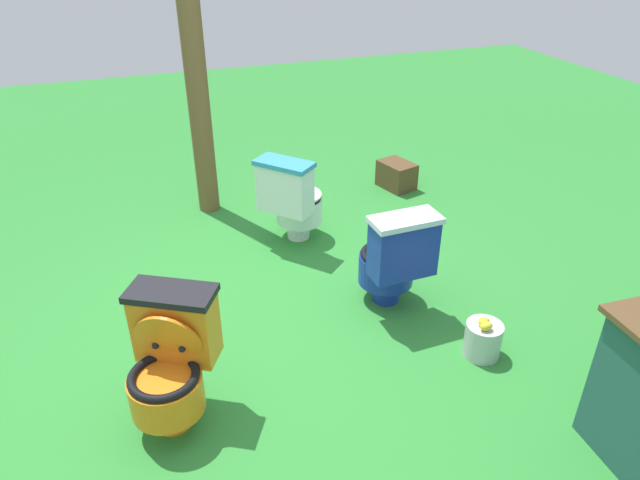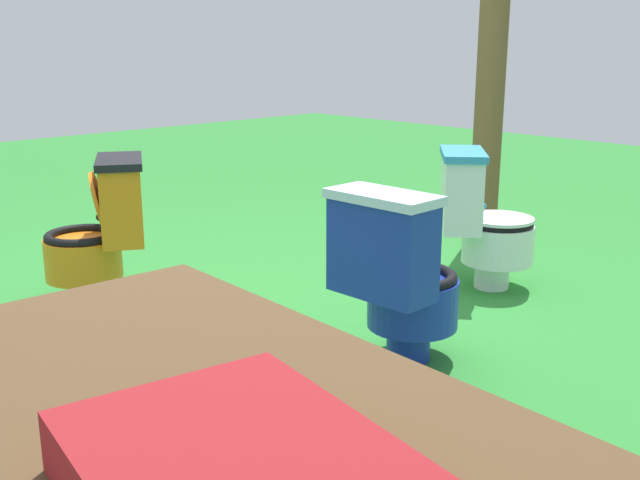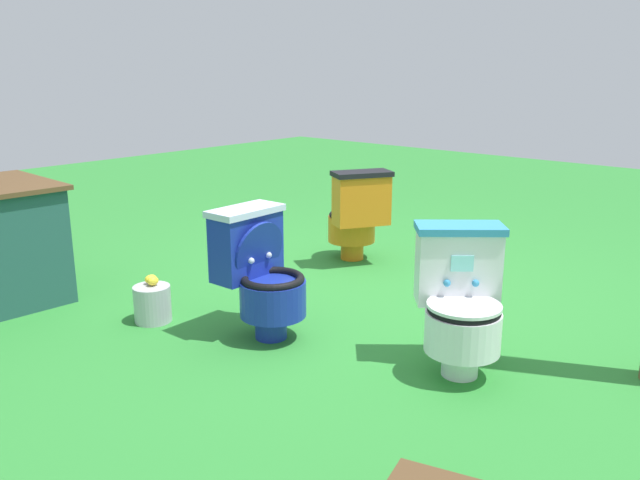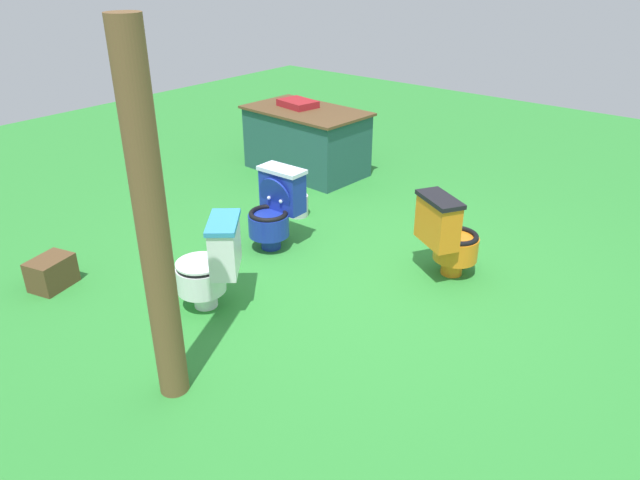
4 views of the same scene
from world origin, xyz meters
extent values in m
plane|color=#2D8433|center=(0.00, 0.00, 0.00)|extent=(14.00, 14.00, 0.00)
cylinder|color=white|center=(-0.58, -1.11, 0.07)|extent=(0.25, 0.25, 0.14)
cylinder|color=white|center=(-0.59, -1.12, 0.24)|extent=(0.52, 0.52, 0.20)
torus|color=black|center=(-0.59, -1.12, 0.35)|extent=(0.50, 0.50, 0.04)
cylinder|color=#338CBF|center=(-0.59, -1.12, 0.30)|extent=(0.34, 0.34, 0.01)
cube|color=white|center=(-0.44, -0.99, 0.51)|extent=(0.41, 0.44, 0.37)
cube|color=#338CBF|center=(-0.44, -0.99, 0.71)|extent=(0.44, 0.47, 0.04)
cube|color=#8CE0E5|center=(-0.52, -1.05, 0.56)|extent=(0.08, 0.09, 0.08)
cylinder|color=white|center=(-0.59, -1.12, 0.37)|extent=(0.51, 0.51, 0.02)
sphere|color=#338CBF|center=(-0.48, -1.11, 0.46)|extent=(0.04, 0.04, 0.04)
sphere|color=#338CBF|center=(-0.57, -1.00, 0.46)|extent=(0.04, 0.04, 0.04)
cylinder|color=orange|center=(0.65, 0.56, 0.07)|extent=(0.25, 0.25, 0.14)
cylinder|color=orange|center=(0.66, 0.57, 0.24)|extent=(0.51, 0.51, 0.20)
torus|color=black|center=(0.66, 0.57, 0.35)|extent=(0.48, 0.48, 0.04)
cylinder|color=black|center=(0.66, 0.57, 0.30)|extent=(0.33, 0.33, 0.01)
cube|color=orange|center=(0.56, 0.40, 0.51)|extent=(0.45, 0.37, 0.37)
cube|color=black|center=(0.56, 0.40, 0.71)|extent=(0.48, 0.40, 0.04)
cube|color=#8CE0E5|center=(0.61, 0.49, 0.56)|extent=(0.10, 0.06, 0.08)
cylinder|color=orange|center=(0.61, 0.49, 0.49)|extent=(0.35, 0.25, 0.35)
sphere|color=black|center=(0.55, 0.53, 0.46)|extent=(0.04, 0.04, 0.04)
sphere|color=black|center=(0.67, 0.46, 0.46)|extent=(0.04, 0.04, 0.04)
cylinder|color=#192D9E|center=(-0.87, -0.07, 0.07)|extent=(0.18, 0.18, 0.14)
cylinder|color=#192D9E|center=(-0.87, -0.09, 0.24)|extent=(0.38, 0.38, 0.20)
torus|color=black|center=(-0.87, -0.09, 0.35)|extent=(0.36, 0.36, 0.04)
cylinder|color=silver|center=(-0.87, -0.09, 0.30)|extent=(0.25, 0.25, 0.01)
cube|color=#192D9E|center=(-0.87, 0.11, 0.51)|extent=(0.41, 0.20, 0.37)
cube|color=silver|center=(-0.87, 0.11, 0.71)|extent=(0.44, 0.22, 0.04)
cube|color=#8CE0E5|center=(-0.87, 0.01, 0.56)|extent=(0.11, 0.01, 0.08)
cylinder|color=#192D9E|center=(-0.87, 0.01, 0.49)|extent=(0.35, 0.10, 0.35)
sphere|color=silver|center=(-0.80, 0.01, 0.46)|extent=(0.04, 0.04, 0.04)
sphere|color=silver|center=(-0.94, 0.00, 0.46)|extent=(0.04, 0.04, 0.04)
cube|color=brown|center=(-1.97, 1.72, 0.76)|extent=(1.50, 0.94, 0.03)
cylinder|color=brown|center=(0.01, -1.87, 1.11)|extent=(0.18, 0.18, 2.23)
cylinder|color=#B7B7BF|center=(-1.16, 0.64, 0.11)|extent=(0.22, 0.22, 0.22)
ellipsoid|color=yellow|center=(-1.15, 0.64, 0.25)|extent=(0.07, 0.05, 0.05)
ellipsoid|color=yellow|center=(-1.14, 0.68, 0.25)|extent=(0.07, 0.05, 0.05)
ellipsoid|color=yellow|center=(-1.13, 0.68, 0.25)|extent=(0.07, 0.05, 0.05)
camera|label=1|loc=(0.66, 2.81, 2.34)|focal=32.29mm
camera|label=2|loc=(-2.72, 2.20, 1.29)|focal=42.63mm
camera|label=3|loc=(-3.29, -2.56, 1.50)|focal=37.00mm
camera|label=4|loc=(2.56, -3.54, 2.50)|focal=33.11mm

